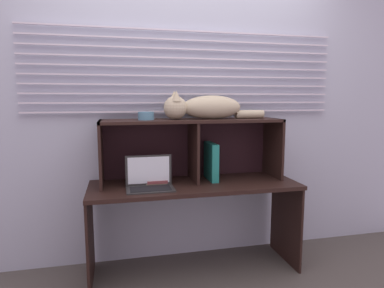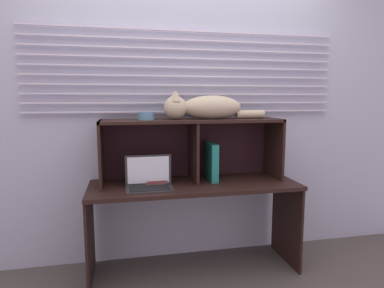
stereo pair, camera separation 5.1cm
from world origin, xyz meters
TOP-DOWN VIEW (x-y plane):
  - ground_plane at (0.00, 0.00)m, footprint 4.40×4.40m
  - back_panel_with_blinds at (0.00, 0.55)m, footprint 4.40×0.08m
  - desk at (0.00, 0.23)m, footprint 1.60×0.56m
  - hutch_shelf_unit at (0.00, 0.36)m, footprint 1.41×0.36m
  - cat at (0.09, 0.32)m, footprint 0.81×0.20m
  - laptop at (-0.35, 0.16)m, footprint 0.34×0.21m
  - binder_upright at (0.16, 0.32)m, footprint 0.06×0.26m
  - book_stack at (-0.29, 0.33)m, footprint 0.16×0.24m
  - small_basket at (-0.36, 0.32)m, footprint 0.12×0.12m

SIDE VIEW (x-z plane):
  - ground_plane at x=0.00m, z-range 0.00..0.00m
  - desk at x=0.00m, z-range 0.23..0.94m
  - book_stack at x=-0.29m, z-range 0.71..0.75m
  - laptop at x=-0.35m, z-range 0.64..0.88m
  - binder_upright at x=0.16m, z-range 0.71..1.01m
  - hutch_shelf_unit at x=0.00m, z-range 0.80..1.29m
  - small_basket at x=-0.36m, z-range 1.20..1.26m
  - back_panel_with_blinds at x=0.00m, z-range 0.01..2.51m
  - cat at x=0.09m, z-range 1.18..1.40m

